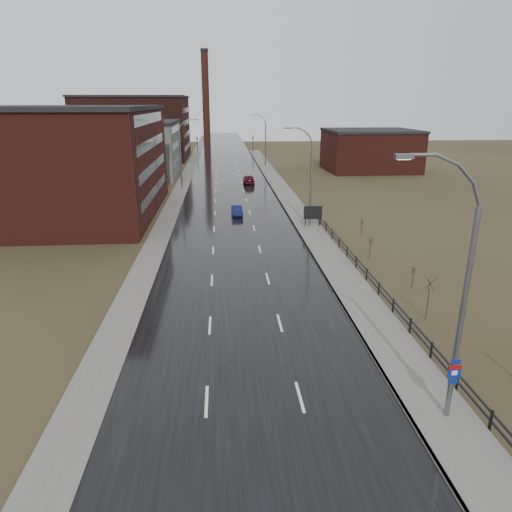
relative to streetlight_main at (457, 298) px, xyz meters
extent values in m
plane|color=#2D2819|center=(-8.47, -2.00, -6.06)|extent=(320.00, 320.00, 0.00)
cube|color=black|center=(-8.47, 58.00, -6.03)|extent=(14.00, 300.00, 0.06)
cube|color=#595651|center=(0.13, 33.00, -5.97)|extent=(3.20, 180.00, 0.18)
cube|color=slate|center=(-1.39, 33.00, -5.97)|extent=(0.16, 180.00, 0.18)
cube|color=#595651|center=(-16.67, 58.00, -6.00)|extent=(2.40, 260.00, 0.12)
cube|color=#471914|center=(-29.47, 43.00, 0.44)|extent=(22.00, 28.00, 13.00)
cube|color=black|center=(-29.47, 43.00, 7.19)|extent=(22.44, 28.56, 0.50)
cube|color=black|center=(-18.49, 43.00, -3.06)|extent=(0.06, 22.40, 1.20)
cube|color=black|center=(-18.49, 43.00, -0.06)|extent=(0.06, 22.40, 1.20)
cube|color=black|center=(-18.49, 43.00, 2.94)|extent=(0.06, 22.40, 1.20)
cube|color=black|center=(-18.49, 43.00, 5.94)|extent=(0.06, 22.40, 1.20)
cube|color=slate|center=(-26.47, 76.00, -1.06)|extent=(16.00, 20.00, 10.00)
cube|color=black|center=(-26.47, 76.00, 4.19)|extent=(16.32, 20.40, 0.50)
cube|color=black|center=(-18.49, 76.00, -3.06)|extent=(0.06, 16.00, 1.20)
cube|color=black|center=(-18.49, 76.00, -0.06)|extent=(0.06, 16.00, 1.20)
cube|color=black|center=(-18.49, 76.00, 2.94)|extent=(0.06, 16.00, 1.20)
cube|color=#331611|center=(-31.47, 106.00, 1.44)|extent=(26.00, 24.00, 15.00)
cube|color=black|center=(-31.47, 106.00, 9.19)|extent=(26.52, 24.48, 0.50)
cube|color=black|center=(-18.49, 106.00, -3.06)|extent=(0.06, 19.20, 1.20)
cube|color=black|center=(-18.49, 106.00, -0.06)|extent=(0.06, 19.20, 1.20)
cube|color=black|center=(-18.49, 106.00, 2.94)|extent=(0.06, 19.20, 1.20)
cube|color=black|center=(-18.49, 106.00, 5.94)|extent=(0.06, 19.20, 1.20)
cube|color=#471914|center=(21.83, 80.00, -2.06)|extent=(18.00, 16.00, 8.00)
cube|color=black|center=(21.83, 80.00, 2.19)|extent=(18.36, 16.32, 0.50)
cylinder|color=#331611|center=(-14.47, 148.00, 8.94)|extent=(2.40, 2.40, 30.00)
cylinder|color=black|center=(-14.47, 148.00, 24.24)|extent=(2.70, 2.70, 0.80)
cylinder|color=slate|center=(0.33, 0.00, -1.06)|extent=(0.24, 0.24, 10.00)
cylinder|color=slate|center=(0.14, 0.00, 4.40)|extent=(0.57, 0.14, 1.12)
cylinder|color=slate|center=(-0.41, 0.00, 5.22)|extent=(0.91, 0.14, 0.91)
cylinder|color=slate|center=(-1.22, 0.00, 5.76)|extent=(1.12, 0.14, 0.57)
cylinder|color=slate|center=(-2.19, 0.00, 5.95)|extent=(1.15, 0.14, 0.14)
cube|color=slate|center=(-2.94, 0.00, 5.90)|extent=(0.70, 0.28, 0.18)
cube|color=silver|center=(-2.94, 0.00, 5.80)|extent=(0.50, 0.20, 0.04)
cube|color=navy|center=(0.33, -0.12, -3.01)|extent=(0.45, 0.04, 0.22)
cube|color=navy|center=(0.33, -0.12, -3.51)|extent=(0.60, 0.04, 0.65)
cube|color=maroon|center=(0.33, -0.13, -3.28)|extent=(0.60, 0.04, 0.20)
cube|color=navy|center=(0.33, -0.12, -4.01)|extent=(0.45, 0.04, 0.22)
cube|color=silver|center=(0.33, -0.14, -3.56)|extent=(0.26, 0.02, 0.22)
cylinder|color=slate|center=(0.33, 34.00, -1.31)|extent=(0.24, 0.24, 9.50)
cylinder|color=slate|center=(0.16, 34.00, 3.84)|extent=(0.51, 0.14, 0.98)
cylinder|color=slate|center=(-0.32, 34.00, 4.56)|extent=(0.81, 0.14, 0.81)
cylinder|color=slate|center=(-1.03, 34.00, 5.04)|extent=(0.98, 0.14, 0.51)
cylinder|color=slate|center=(-1.87, 34.00, 5.20)|extent=(1.01, 0.14, 0.14)
cube|color=slate|center=(-2.56, 34.00, 5.15)|extent=(0.70, 0.28, 0.18)
cube|color=silver|center=(-2.56, 34.00, 5.05)|extent=(0.50, 0.20, 0.04)
cylinder|color=slate|center=(-16.47, 60.00, -1.31)|extent=(0.24, 0.24, 9.50)
cylinder|color=slate|center=(-16.30, 60.00, 3.84)|extent=(0.51, 0.14, 0.98)
cylinder|color=slate|center=(-15.83, 60.00, 4.56)|extent=(0.81, 0.14, 0.81)
cylinder|color=slate|center=(-15.11, 60.00, 5.04)|extent=(0.98, 0.14, 0.51)
cylinder|color=slate|center=(-14.27, 60.00, 5.20)|extent=(1.01, 0.14, 0.14)
cube|color=slate|center=(-13.59, 60.00, 5.15)|extent=(0.70, 0.28, 0.18)
cube|color=silver|center=(-13.59, 60.00, 5.05)|extent=(0.50, 0.20, 0.04)
cylinder|color=slate|center=(0.33, 88.00, -1.31)|extent=(0.24, 0.24, 9.50)
cylinder|color=slate|center=(0.16, 88.00, 3.84)|extent=(0.51, 0.14, 0.98)
cylinder|color=slate|center=(-0.32, 88.00, 4.56)|extent=(0.81, 0.14, 0.81)
cylinder|color=slate|center=(-1.03, 88.00, 5.04)|extent=(0.98, 0.14, 0.51)
cylinder|color=slate|center=(-1.87, 88.00, 5.20)|extent=(1.01, 0.14, 0.14)
cube|color=slate|center=(-2.56, 88.00, 5.15)|extent=(0.70, 0.28, 0.18)
cube|color=silver|center=(-2.56, 88.00, 5.05)|extent=(0.50, 0.20, 0.04)
cube|color=black|center=(1.83, -1.00, -5.51)|extent=(0.10, 0.10, 1.10)
cube|color=black|center=(1.83, 2.00, -5.51)|extent=(0.10, 0.10, 1.10)
cube|color=black|center=(1.83, 5.00, -5.51)|extent=(0.10, 0.10, 1.10)
cube|color=black|center=(1.83, 8.00, -5.51)|extent=(0.10, 0.10, 1.10)
cube|color=black|center=(1.83, 11.00, -5.51)|extent=(0.10, 0.10, 1.10)
cube|color=black|center=(1.83, 14.00, -5.51)|extent=(0.10, 0.10, 1.10)
cube|color=black|center=(1.83, 17.00, -5.51)|extent=(0.10, 0.10, 1.10)
cube|color=black|center=(1.83, 20.00, -5.51)|extent=(0.10, 0.10, 1.10)
cube|color=black|center=(1.83, 23.00, -5.51)|extent=(0.10, 0.10, 1.10)
cube|color=black|center=(1.83, 26.00, -5.51)|extent=(0.10, 0.10, 1.10)
cube|color=black|center=(1.83, 29.00, -5.51)|extent=(0.10, 0.10, 1.10)
cube|color=black|center=(1.83, 32.00, -5.51)|extent=(0.10, 0.10, 1.10)
cube|color=black|center=(1.83, 35.00, -5.51)|extent=(0.10, 0.10, 1.10)
cube|color=black|center=(1.83, 38.00, -5.51)|extent=(0.10, 0.10, 1.10)
cube|color=black|center=(1.83, 41.00, -5.51)|extent=(0.10, 0.10, 1.10)
cube|color=black|center=(1.83, 16.50, -5.11)|extent=(0.08, 53.00, 0.10)
cube|color=black|center=(1.83, 16.50, -5.51)|extent=(0.08, 53.00, 0.10)
cylinder|color=#382D23|center=(3.76, 10.00, -4.95)|extent=(0.08, 0.08, 2.22)
cylinder|color=#382D23|center=(3.81, 10.00, -3.51)|extent=(0.04, 0.74, 0.87)
cylinder|color=#382D23|center=(3.78, 10.04, -3.51)|extent=(0.70, 0.27, 0.88)
cylinder|color=#382D23|center=(3.72, 10.03, -3.51)|extent=(0.42, 0.63, 0.89)
cylinder|color=#382D23|center=(3.72, 9.97, -3.51)|extent=(0.42, 0.63, 0.89)
cylinder|color=#382D23|center=(3.78, 9.95, -3.51)|extent=(0.70, 0.27, 0.88)
cylinder|color=#382D23|center=(4.95, 15.27, -5.40)|extent=(0.08, 0.08, 1.33)
cylinder|color=#382D23|center=(5.00, 15.27, -4.53)|extent=(0.04, 0.46, 0.53)
cylinder|color=#382D23|center=(4.97, 15.32, -4.53)|extent=(0.43, 0.18, 0.54)
cylinder|color=#382D23|center=(4.91, 15.30, -4.53)|extent=(0.26, 0.39, 0.55)
cylinder|color=#382D23|center=(4.91, 15.24, -4.53)|extent=(0.26, 0.39, 0.55)
cylinder|color=#382D23|center=(4.97, 15.22, -4.53)|extent=(0.43, 0.18, 0.54)
cylinder|color=#382D23|center=(3.77, 22.33, -5.26)|extent=(0.08, 0.08, 1.61)
cylinder|color=#382D23|center=(3.82, 22.33, -4.21)|extent=(0.04, 0.55, 0.64)
cylinder|color=#382D23|center=(3.79, 22.38, -4.21)|extent=(0.52, 0.21, 0.65)
cylinder|color=#382D23|center=(3.73, 22.36, -4.21)|extent=(0.31, 0.46, 0.65)
cylinder|color=#382D23|center=(3.73, 22.30, -4.21)|extent=(0.31, 0.46, 0.65)
cylinder|color=#382D23|center=(3.79, 22.28, -4.21)|extent=(0.52, 0.21, 0.65)
cylinder|color=#382D23|center=(5.47, 30.58, -5.40)|extent=(0.08, 0.08, 1.32)
cylinder|color=#382D23|center=(5.52, 30.58, -4.55)|extent=(0.04, 0.45, 0.53)
cylinder|color=#382D23|center=(5.49, 30.63, -4.55)|extent=(0.43, 0.18, 0.53)
cylinder|color=#382D23|center=(5.43, 30.61, -4.55)|extent=(0.26, 0.38, 0.54)
cylinder|color=#382D23|center=(5.43, 30.55, -4.55)|extent=(0.26, 0.38, 0.54)
cylinder|color=#382D23|center=(5.49, 30.54, -4.55)|extent=(0.43, 0.18, 0.53)
cube|color=black|center=(-0.19, 33.89, -5.16)|extent=(0.10, 0.10, 1.80)
cube|color=black|center=(1.44, 33.89, -5.16)|extent=(0.10, 0.10, 1.80)
cube|color=silver|center=(0.63, 33.84, -4.24)|extent=(2.04, 0.08, 1.43)
cube|color=black|center=(0.63, 33.79, -4.24)|extent=(2.14, 0.04, 1.53)
cylinder|color=black|center=(-16.47, 118.00, -3.46)|extent=(0.16, 0.16, 5.20)
imported|color=black|center=(-16.47, 118.00, -1.31)|extent=(0.58, 2.73, 1.10)
sphere|color=#FF190C|center=(-16.47, 117.85, -1.01)|extent=(0.18, 0.18, 0.18)
cylinder|color=black|center=(-0.47, 118.00, -3.46)|extent=(0.16, 0.16, 5.20)
imported|color=black|center=(-0.47, 118.00, -1.31)|extent=(0.58, 2.73, 1.10)
sphere|color=#FF190C|center=(-0.47, 117.85, -1.01)|extent=(0.18, 0.18, 0.18)
imported|color=#0E1646|center=(-7.92, 40.39, -5.43)|extent=(1.46, 3.89, 1.27)
imported|color=#490C17|center=(-4.93, 64.34, -5.23)|extent=(2.02, 4.87, 1.65)
camera|label=1|loc=(-9.78, -16.91, 7.83)|focal=32.00mm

